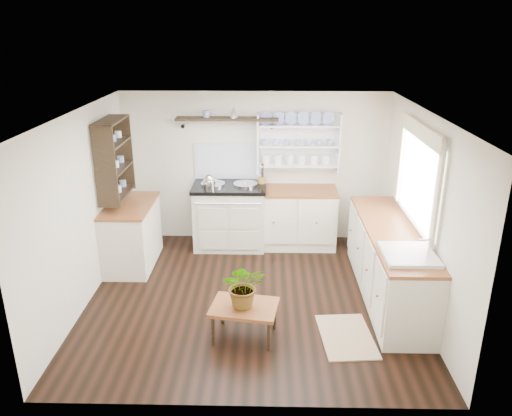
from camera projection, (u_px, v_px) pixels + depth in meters
The scene contains 19 objects.
floor at pixel (251, 297), 6.25m from camera, with size 4.00×3.80×0.01m, color black.
wall_back at pixel (255, 168), 7.63m from camera, with size 4.00×0.02×2.30m, color silver.
wall_right at pixel (422, 213), 5.81m from camera, with size 0.02×3.80×2.30m, color silver.
wall_left at pixel (82, 210), 5.89m from camera, with size 0.02×3.80×2.30m, color silver.
ceiling at pixel (250, 113), 5.45m from camera, with size 4.00×3.80×0.01m, color white.
window at pixel (418, 175), 5.81m from camera, with size 0.08×1.55×1.22m.
aga_cooker at pixel (230, 215), 7.56m from camera, with size 1.09×0.75×1.00m.
back_cabinets at pixel (294, 217), 7.58m from camera, with size 1.27×0.63×0.90m.
right_cabinets at pixel (389, 262), 6.15m from camera, with size 0.62×2.43×0.90m.
belfast_sink at pixel (408, 265), 5.33m from camera, with size 0.55×0.60×0.45m.
left_cabinets at pixel (132, 234), 6.97m from camera, with size 0.62×1.13×0.90m.
plate_rack at pixel (298, 142), 7.44m from camera, with size 1.20×0.22×0.90m.
high_shelf at pixel (227, 119), 7.26m from camera, with size 1.50×0.29×0.16m.
left_shelving at pixel (114, 158), 6.60m from camera, with size 0.28×0.80×1.05m, color black.
kettle at pixel (209, 182), 7.26m from camera, with size 0.19×0.19×0.23m, color silver, non-canonical shape.
utensil_crock at pixel (262, 182), 7.48m from camera, with size 0.13×0.13×0.15m, color olive.
center_table at pixel (244, 309), 5.36m from camera, with size 0.77×0.61×0.38m.
potted_plant at pixel (244, 285), 5.26m from camera, with size 0.45×0.39×0.49m, color #3F7233.
floor_rug at pixel (346, 336), 5.45m from camera, with size 0.55×0.85×0.02m, color #986D58.
Camera 1 is at (0.18, -5.47, 3.22)m, focal length 35.00 mm.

